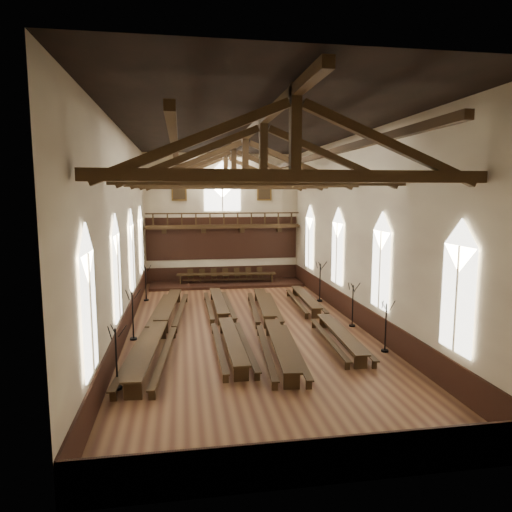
{
  "coord_description": "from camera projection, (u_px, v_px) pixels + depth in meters",
  "views": [
    {
      "loc": [
        -3.17,
        -22.64,
        6.9
      ],
      "look_at": [
        0.78,
        1.5,
        3.56
      ],
      "focal_mm": 32.0,
      "sensor_mm": 36.0,
      "label": 1
    }
  ],
  "objects": [
    {
      "name": "ground",
      "position": [
        246.0,
        328.0,
        23.57
      ],
      "size": [
        26.0,
        26.0,
        0.0
      ],
      "primitive_type": "plane",
      "color": "brown",
      "rests_on": "ground"
    },
    {
      "name": "room_walls",
      "position": [
        246.0,
        203.0,
        22.7
      ],
      "size": [
        26.0,
        26.0,
        26.0
      ],
      "color": "beige",
      "rests_on": "ground"
    },
    {
      "name": "wainscot_band",
      "position": [
        246.0,
        317.0,
        23.49
      ],
      "size": [
        12.0,
        26.0,
        1.2
      ],
      "color": "black",
      "rests_on": "ground"
    },
    {
      "name": "side_windows",
      "position": [
        246.0,
        257.0,
        23.07
      ],
      "size": [
        11.85,
        19.8,
        4.5
      ],
      "color": "white",
      "rests_on": "room_walls"
    },
    {
      "name": "end_window",
      "position": [
        222.0,
        190.0,
        35.21
      ],
      "size": [
        2.8,
        0.12,
        3.8
      ],
      "color": "white",
      "rests_on": "room_walls"
    },
    {
      "name": "minstrels_gallery",
      "position": [
        223.0,
        233.0,
        35.43
      ],
      "size": [
        11.8,
        1.24,
        3.7
      ],
      "color": "#32200F",
      "rests_on": "room_walls"
    },
    {
      "name": "portraits",
      "position": [
        222.0,
        191.0,
        35.23
      ],
      "size": [
        7.75,
        0.09,
        1.45
      ],
      "color": "brown",
      "rests_on": "room_walls"
    },
    {
      "name": "roof_trusses",
      "position": [
        245.0,
        167.0,
        22.46
      ],
      "size": [
        11.7,
        25.7,
        2.8
      ],
      "color": "#32200F",
      "rests_on": "room_walls"
    },
    {
      "name": "refectory_row_a",
      "position": [
        161.0,
        325.0,
        22.22
      ],
      "size": [
        2.22,
        14.77,
        0.78
      ],
      "color": "#32200F",
      "rests_on": "ground"
    },
    {
      "name": "refectory_row_b",
      "position": [
        225.0,
        319.0,
        23.39
      ],
      "size": [
        1.45,
        14.04,
        0.71
      ],
      "color": "#32200F",
      "rests_on": "ground"
    },
    {
      "name": "refectory_row_c",
      "position": [
        271.0,
        322.0,
        22.89
      ],
      "size": [
        2.08,
        14.39,
        0.74
      ],
      "color": "#32200F",
      "rests_on": "ground"
    },
    {
      "name": "refectory_row_d",
      "position": [
        321.0,
        314.0,
        24.47
      ],
      "size": [
        1.68,
        13.68,
        0.67
      ],
      "color": "#32200F",
      "rests_on": "ground"
    },
    {
      "name": "dais",
      "position": [
        227.0,
        284.0,
        34.73
      ],
      "size": [
        11.4,
        2.99,
        0.2
      ],
      "primitive_type": "cube",
      "color": "black",
      "rests_on": "ground"
    },
    {
      "name": "high_table",
      "position": [
        227.0,
        275.0,
        34.63
      ],
      "size": [
        7.52,
        1.4,
        0.7
      ],
      "color": "#32200F",
      "rests_on": "dais"
    },
    {
      "name": "high_chairs",
      "position": [
        226.0,
        274.0,
        35.36
      ],
      "size": [
        5.86,
        0.46,
        0.98
      ],
      "color": "#32200F",
      "rests_on": "dais"
    },
    {
      "name": "candelabrum_left_near",
      "position": [
        117.0,
        370.0,
        16.13
      ],
      "size": [
        0.66,
        0.72,
        2.36
      ],
      "color": "black",
      "rests_on": "ground"
    },
    {
      "name": "candelabrum_left_mid",
      "position": [
        133.0,
        325.0,
        21.63
      ],
      "size": [
        0.72,
        0.74,
        2.46
      ],
      "color": "black",
      "rests_on": "ground"
    },
    {
      "name": "candelabrum_left_far",
      "position": [
        146.0,
        290.0,
        29.57
      ],
      "size": [
        0.7,
        0.7,
        2.37
      ],
      "color": "black",
      "rests_on": "ground"
    },
    {
      "name": "candelabrum_right_near",
      "position": [
        385.0,
        336.0,
        19.99
      ],
      "size": [
        0.68,
        0.69,
        2.3
      ],
      "color": "black",
      "rests_on": "ground"
    },
    {
      "name": "candelabrum_right_mid",
      "position": [
        352.0,
        313.0,
        23.82
      ],
      "size": [
        0.65,
        0.71,
        2.34
      ],
      "color": "black",
      "rests_on": "ground"
    },
    {
      "name": "candelabrum_right_far",
      "position": [
        320.0,
        289.0,
        29.39
      ],
      "size": [
        0.75,
        0.79,
        2.61
      ],
      "color": "black",
      "rests_on": "ground"
    }
  ]
}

